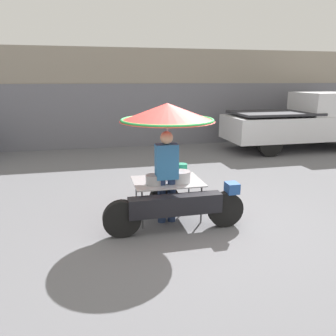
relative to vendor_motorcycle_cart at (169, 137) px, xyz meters
name	(u,v)px	position (x,y,z in m)	size (l,w,h in m)	color
ground_plane	(194,221)	(0.40, -0.20, -1.51)	(36.00, 36.00, 0.00)	slate
shopfront_building	(134,97)	(0.40, 7.83, 0.25)	(28.00, 2.06, 3.54)	gray
vendor_motorcycle_cart	(169,137)	(0.00, 0.00, 0.00)	(2.38, 1.64, 2.07)	black
vendor_person	(167,172)	(-0.07, -0.09, -0.60)	(0.38, 0.22, 1.62)	navy
pickup_truck	(305,122)	(6.14, 4.96, -0.53)	(5.44, 1.92, 2.01)	black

